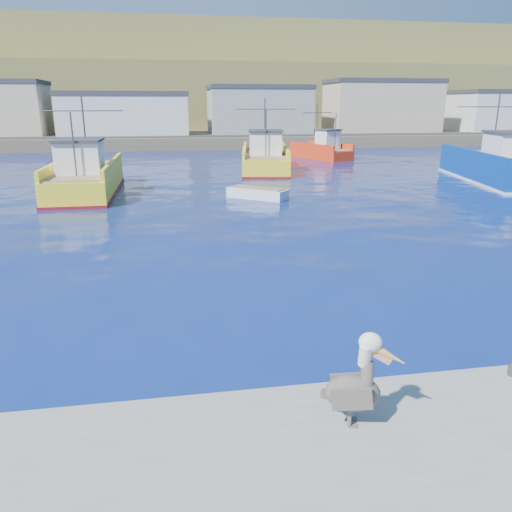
{
  "coord_description": "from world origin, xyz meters",
  "views": [
    {
      "loc": [
        -3.93,
        -11.69,
        6.0
      ],
      "look_at": [
        -1.32,
        3.49,
        1.29
      ],
      "focal_mm": 35.0,
      "sensor_mm": 36.0,
      "label": 1
    }
  ],
  "objects": [
    {
      "name": "skiff_mid",
      "position": [
        1.72,
        20.58,
        0.28
      ],
      "size": [
        4.0,
        3.63,
        0.87
      ],
      "color": "silver",
      "rests_on": "ground"
    },
    {
      "name": "pelican",
      "position": [
        -0.89,
        -4.4,
        1.26
      ],
      "size": [
        1.43,
        0.84,
        1.79
      ],
      "color": "#595451",
      "rests_on": "dock"
    },
    {
      "name": "trawler_yellow_a",
      "position": [
        -9.72,
        24.47,
        1.08
      ],
      "size": [
        5.51,
        12.05,
        6.61
      ],
      "color": "yellow",
      "rests_on": "ground"
    },
    {
      "name": "trawler_yellow_b",
      "position": [
        4.89,
        34.67,
        1.07
      ],
      "size": [
        6.02,
        12.44,
        6.59
      ],
      "color": "yellow",
      "rests_on": "ground"
    },
    {
      "name": "trawler_blue",
      "position": [
        22.18,
        24.73,
        1.18
      ],
      "size": [
        7.38,
        14.5,
        6.84
      ],
      "color": "#063893",
      "rests_on": "ground"
    },
    {
      "name": "ground",
      "position": [
        0.0,
        0.0,
        0.0
      ],
      "size": [
        260.0,
        260.0,
        0.0
      ],
      "primitive_type": "plane",
      "color": "#07175A",
      "rests_on": "ground"
    },
    {
      "name": "dock_bollards",
      "position": [
        0.6,
        -3.4,
        0.65
      ],
      "size": [
        36.2,
        0.2,
        0.3
      ],
      "color": "#4C4C4C",
      "rests_on": "dock"
    },
    {
      "name": "skiff_far",
      "position": [
        29.76,
        38.82,
        0.3
      ],
      "size": [
        2.32,
        4.59,
        0.95
      ],
      "color": "silver",
      "rests_on": "ground"
    },
    {
      "name": "boat_orange",
      "position": [
        13.3,
        44.0,
        1.01
      ],
      "size": [
        5.87,
        8.51,
        6.04
      ],
      "color": "red",
      "rests_on": "ground"
    },
    {
      "name": "far_shore",
      "position": [
        0.0,
        109.2,
        8.98
      ],
      "size": [
        200.0,
        81.0,
        24.0
      ],
      "color": "brown",
      "rests_on": "ground"
    }
  ]
}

